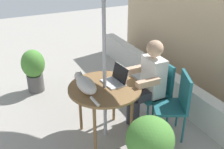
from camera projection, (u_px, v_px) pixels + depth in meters
ground_plane at (105, 134)px, 3.63m from camera, size 14.00×14.00×0.00m
planter_wall_low at (185, 97)px, 4.05m from camera, size 5.32×0.20×0.46m
patio_table at (105, 92)px, 3.33m from camera, size 0.91×0.91×0.74m
chair_occupied at (158, 88)px, 3.71m from camera, size 0.40×0.40×0.89m
chair_empty at (176, 101)px, 3.40m from camera, size 0.53×0.53×0.89m
person_seated at (149, 79)px, 3.57m from camera, size 0.48×0.48×1.23m
laptop at (117, 78)px, 3.38m from camera, size 0.32×0.28×0.21m
cat at (85, 84)px, 3.18m from camera, size 0.65×0.21×0.17m
potted_plant_by_chair at (34, 68)px, 4.51m from camera, size 0.39×0.39×0.76m
potted_plant_corner at (150, 144)px, 2.88m from camera, size 0.53×0.53×0.71m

